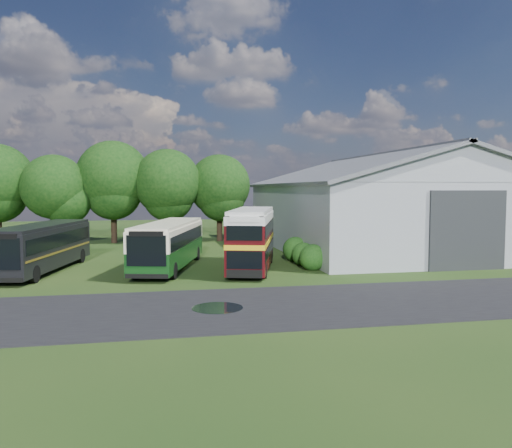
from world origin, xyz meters
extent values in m
plane|color=#193611|center=(0.00, 0.00, 0.00)|extent=(120.00, 120.00, 0.00)
cube|color=black|center=(3.00, -3.00, 0.00)|extent=(60.00, 8.00, 0.02)
cylinder|color=black|center=(-1.50, -3.00, 0.00)|extent=(2.20, 2.20, 0.01)
cube|color=gray|center=(15.00, 16.00, 2.75)|extent=(18.00, 24.00, 5.50)
cube|color=#2D3033|center=(15.00, 3.92, 2.50)|extent=(5.20, 0.18, 5.00)
cylinder|color=black|center=(-13.00, 23.50, 1.53)|extent=(0.56, 0.56, 3.06)
sphere|color=black|center=(-13.00, 23.50, 5.27)|extent=(5.78, 5.78, 5.78)
cylinder|color=black|center=(-8.00, 24.80, 1.80)|extent=(0.56, 0.56, 3.60)
sphere|color=black|center=(-8.00, 24.80, 6.20)|extent=(6.80, 6.80, 6.80)
cylinder|color=black|center=(-3.00, 23.80, 1.66)|extent=(0.56, 0.56, 3.31)
sphere|color=black|center=(-3.00, 23.80, 5.70)|extent=(6.26, 6.26, 6.26)
cylinder|color=black|center=(2.00, 24.60, 1.58)|extent=(0.56, 0.56, 3.17)
sphere|color=black|center=(2.00, 24.60, 5.46)|extent=(5.98, 5.98, 5.98)
sphere|color=#194714|center=(5.60, 6.00, 0.00)|extent=(1.70, 1.70, 1.70)
sphere|color=#194714|center=(5.60, 8.00, 0.00)|extent=(1.60, 1.60, 1.60)
sphere|color=#194714|center=(5.60, 10.00, 0.00)|extent=(1.80, 1.80, 1.80)
cube|color=#0F3711|center=(-3.23, 8.28, 1.63)|extent=(5.08, 11.05, 2.68)
cube|color=#3F090C|center=(1.86, 6.75, 2.05)|extent=(4.65, 9.20, 3.57)
cube|color=black|center=(-10.91, 8.55, 1.61)|extent=(4.33, 10.88, 2.64)
camera|label=1|loc=(-3.94, -23.84, 5.07)|focal=35.00mm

